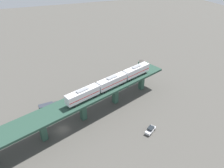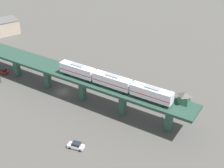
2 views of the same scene
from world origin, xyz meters
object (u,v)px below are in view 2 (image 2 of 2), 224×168
(subway_train, at_px, (112,81))
(street_car_white, at_px, (76,146))
(street_car_red, at_px, (3,71))
(signal_hut, at_px, (184,98))
(delivery_truck, at_px, (87,74))

(subway_train, xyz_separation_m, street_car_white, (-17.22, -6.87, -10.31))
(subway_train, height_order, street_car_red, subway_train)
(subway_train, bearing_deg, signal_hut, -59.56)
(signal_hut, height_order, street_car_red, signal_hut)
(subway_train, height_order, signal_hut, subway_train)
(street_car_white, distance_m, street_car_red, 52.16)
(subway_train, height_order, delivery_truck, subway_train)
(street_car_white, relative_size, delivery_truck, 0.63)
(subway_train, relative_size, signal_hut, 8.70)
(street_car_white, bearing_deg, street_car_red, 89.42)
(street_car_red, bearing_deg, delivery_truck, -44.81)
(signal_hut, bearing_deg, delivery_truck, 96.36)
(signal_hut, bearing_deg, street_car_red, 113.31)
(street_car_white, xyz_separation_m, street_car_red, (0.53, 52.16, 0.00))
(street_car_red, bearing_deg, street_car_white, -90.58)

